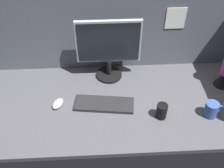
% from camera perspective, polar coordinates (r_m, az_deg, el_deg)
% --- Properties ---
extents(ground_plane, '(1.80, 0.80, 0.03)m').
position_cam_1_polar(ground_plane, '(1.75, 1.55, -3.72)').
color(ground_plane, '#515156').
extents(cubicle_wall_back, '(1.80, 0.06, 0.70)m').
position_cam_1_polar(cubicle_wall_back, '(1.83, 0.89, 12.93)').
color(cubicle_wall_back, '#565B66').
rests_on(cubicle_wall_back, ground_plane).
extents(monitor, '(0.42, 0.18, 0.43)m').
position_cam_1_polar(monitor, '(1.78, -0.69, 7.75)').
color(monitor, black).
rests_on(monitor, ground_plane).
extents(keyboard, '(0.38, 0.18, 0.02)m').
position_cam_1_polar(keyboard, '(1.70, -1.65, -4.26)').
color(keyboard, '#262628').
rests_on(keyboard, ground_plane).
extents(mouse, '(0.09, 0.11, 0.03)m').
position_cam_1_polar(mouse, '(1.73, -11.33, -4.06)').
color(mouse, silver).
rests_on(mouse, ground_plane).
extents(mug_ceramic_blue, '(0.11, 0.08, 0.10)m').
position_cam_1_polar(mug_ceramic_blue, '(1.72, 20.18, -5.05)').
color(mug_ceramic_blue, '#38569E').
rests_on(mug_ceramic_blue, ground_plane).
extents(mug_black_travel, '(0.07, 0.07, 0.10)m').
position_cam_1_polar(mug_black_travel, '(1.64, 10.40, -5.62)').
color(mug_black_travel, black).
rests_on(mug_black_travel, ground_plane).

